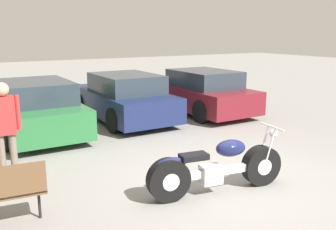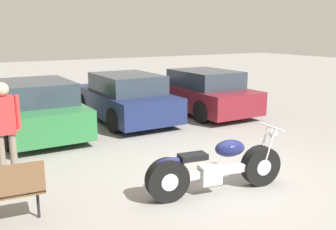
{
  "view_description": "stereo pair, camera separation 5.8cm",
  "coord_description": "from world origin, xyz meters",
  "px_view_note": "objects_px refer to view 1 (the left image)",
  "views": [
    {
      "loc": [
        -4.08,
        -4.76,
        2.56
      ],
      "look_at": [
        -0.14,
        1.83,
        0.85
      ],
      "focal_mm": 40.0,
      "sensor_mm": 36.0,
      "label": 1
    },
    {
      "loc": [
        -4.03,
        -4.79,
        2.56
      ],
      "look_at": [
        -0.14,
        1.83,
        0.85
      ],
      "focal_mm": 40.0,
      "sensor_mm": 36.0,
      "label": 2
    }
  ],
  "objects_px": {
    "motorcycle": "(216,168)",
    "person_standing": "(5,124)",
    "parked_car_navy": "(124,98)",
    "parked_car_green": "(35,108)",
    "parked_car_maroon": "(200,92)"
  },
  "relations": [
    {
      "from": "motorcycle",
      "to": "parked_car_navy",
      "type": "relative_size",
      "value": 0.58
    },
    {
      "from": "parked_car_navy",
      "to": "parked_car_maroon",
      "type": "bearing_deg",
      "value": -6.5
    },
    {
      "from": "motorcycle",
      "to": "person_standing",
      "type": "distance_m",
      "value": 3.6
    },
    {
      "from": "parked_car_navy",
      "to": "parked_car_maroon",
      "type": "height_order",
      "value": "same"
    },
    {
      "from": "parked_car_navy",
      "to": "person_standing",
      "type": "xyz_separation_m",
      "value": [
        -3.67,
        -3.33,
        0.39
      ]
    },
    {
      "from": "parked_car_navy",
      "to": "motorcycle",
      "type": "bearing_deg",
      "value": -98.96
    },
    {
      "from": "parked_car_green",
      "to": "parked_car_navy",
      "type": "relative_size",
      "value": 1.0
    },
    {
      "from": "motorcycle",
      "to": "parked_car_maroon",
      "type": "height_order",
      "value": "parked_car_maroon"
    },
    {
      "from": "motorcycle",
      "to": "person_standing",
      "type": "relative_size",
      "value": 1.36
    },
    {
      "from": "motorcycle",
      "to": "parked_car_green",
      "type": "bearing_deg",
      "value": 107.97
    },
    {
      "from": "motorcycle",
      "to": "parked_car_green",
      "type": "distance_m",
      "value": 5.52
    },
    {
      "from": "parked_car_maroon",
      "to": "parked_car_navy",
      "type": "bearing_deg",
      "value": 173.5
    },
    {
      "from": "person_standing",
      "to": "parked_car_green",
      "type": "bearing_deg",
      "value": 70.24
    },
    {
      "from": "parked_car_navy",
      "to": "parked_car_green",
      "type": "bearing_deg",
      "value": -174.51
    },
    {
      "from": "parked_car_green",
      "to": "parked_car_navy",
      "type": "xyz_separation_m",
      "value": [
        2.57,
        0.25,
        0.0
      ]
    }
  ]
}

